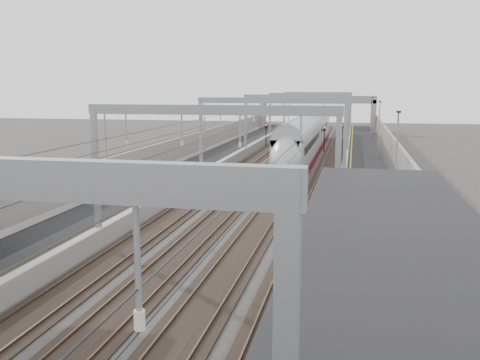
% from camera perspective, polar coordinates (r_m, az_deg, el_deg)
% --- Properties ---
extents(platform_left, '(4.00, 120.00, 1.00)m').
position_cam_1_polar(platform_left, '(51.60, -5.02, 0.94)').
color(platform_left, black).
rests_on(platform_left, ground).
extents(platform_right, '(4.00, 120.00, 1.00)m').
position_cam_1_polar(platform_right, '(49.39, 13.03, 0.33)').
color(platform_right, black).
rests_on(platform_right, ground).
extents(tracks, '(11.40, 140.00, 0.20)m').
position_cam_1_polar(tracks, '(49.94, 3.80, 0.14)').
color(tracks, black).
rests_on(tracks, ground).
extents(overhead_line, '(13.00, 140.00, 6.60)m').
position_cam_1_polar(overhead_line, '(55.83, 4.86, 7.44)').
color(overhead_line, gray).
rests_on(overhead_line, platform_left).
extents(canopy_right, '(4.40, 30.00, 4.24)m').
position_cam_1_polar(canopy_right, '(7.59, 19.55, -17.04)').
color(canopy_right, black).
rests_on(canopy_right, platform_right).
extents(overbridge, '(22.00, 2.20, 6.90)m').
position_cam_1_polar(overbridge, '(104.02, 8.23, 8.01)').
color(overbridge, gray).
rests_on(overbridge, ground).
extents(wall_left, '(0.30, 120.00, 3.20)m').
position_cam_1_polar(wall_left, '(52.46, -8.38, 2.24)').
color(wall_left, gray).
rests_on(wall_left, ground).
extents(wall_right, '(0.30, 120.00, 3.20)m').
position_cam_1_polar(wall_right, '(49.39, 16.80, 1.45)').
color(wall_right, gray).
rests_on(wall_right, ground).
extents(train, '(2.76, 50.23, 4.36)m').
position_cam_1_polar(train, '(65.85, 7.20, 4.26)').
color(train, maroon).
rests_on(train, ground).
extents(signal_green, '(0.32, 0.32, 3.48)m').
position_cam_1_polar(signal_green, '(76.24, 2.79, 5.29)').
color(signal_green, black).
rests_on(signal_green, ground).
extents(signal_red_near, '(0.32, 0.32, 3.48)m').
position_cam_1_polar(signal_red_near, '(71.99, 8.99, 4.92)').
color(signal_red_near, black).
rests_on(signal_red_near, ground).
extents(signal_red_far, '(0.32, 0.32, 3.48)m').
position_cam_1_polar(signal_red_far, '(76.83, 10.84, 5.17)').
color(signal_red_far, black).
rests_on(signal_red_far, ground).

